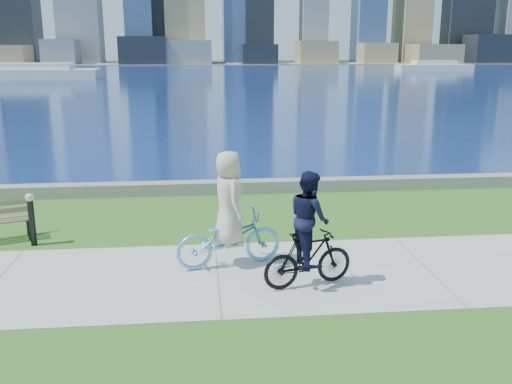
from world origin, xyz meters
TOP-DOWN VIEW (x-y plane):
  - ground at (0.00, 0.00)m, footprint 320.00×320.00m
  - concrete_path at (0.00, 0.00)m, footprint 80.00×3.50m
  - seawall at (0.00, 6.20)m, footprint 90.00×0.50m
  - bay_water at (0.00, 72.00)m, footprint 320.00×131.00m
  - far_shore at (0.00, 130.00)m, footprint 320.00×30.00m
  - ferry_near at (-20.13, 64.45)m, footprint 14.90×4.26m
  - ferry_far at (38.79, 83.42)m, footprint 12.33×3.52m
  - bollard_lamp at (-3.87, 2.13)m, footprint 0.19×0.19m
  - cyclist_woman at (0.24, 0.52)m, footprint 1.21×2.20m
  - cyclist_man at (1.58, -0.59)m, footprint 0.90×1.75m

SIDE VIEW (x-z plane):
  - ground at x=0.00m, z-range 0.00..0.00m
  - bay_water at x=0.00m, z-range 0.00..0.01m
  - concrete_path at x=0.00m, z-range 0.00..0.02m
  - far_shore at x=0.00m, z-range 0.00..0.12m
  - seawall at x=0.00m, z-range 0.00..0.35m
  - bollard_lamp at x=-3.87m, z-range 0.08..1.24m
  - ferry_far at x=38.79m, z-range -0.14..1.53m
  - ferry_near at x=-20.13m, z-range -0.17..1.85m
  - cyclist_woman at x=0.24m, z-range -0.27..1.98m
  - cyclist_man at x=1.58m, z-range -0.14..1.94m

